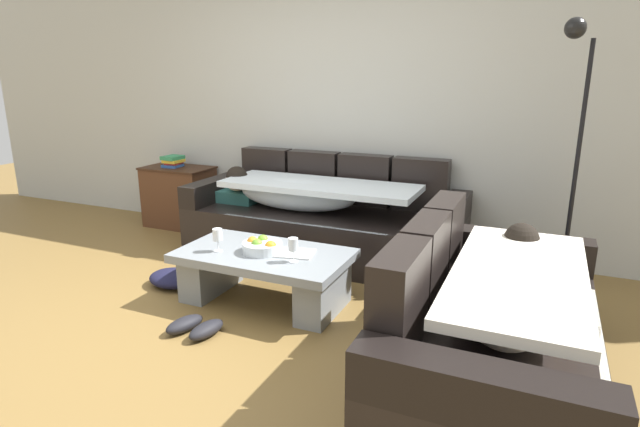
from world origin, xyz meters
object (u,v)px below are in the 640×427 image
coffee_table (264,270)px  wine_glass_near_right (293,245)px  crumpled_garment (174,278)px  book_stack_on_cabinet (173,161)px  fruit_bowl (262,246)px  open_magazine (293,253)px  floor_lamp (571,144)px  pair_of_shoes (195,327)px  couch_near_window (493,332)px  wine_glass_near_left (218,236)px  couch_along_wall (320,219)px  side_cabinet (179,197)px

coffee_table → wine_glass_near_right: size_ratio=7.23×
wine_glass_near_right → crumpled_garment: size_ratio=0.42×
coffee_table → book_stack_on_cabinet: book_stack_on_cabinet is taller
fruit_bowl → crumpled_garment: 0.86m
wine_glass_near_right → open_magazine: (-0.07, 0.14, -0.11)m
floor_lamp → coffee_table: bearing=-150.9°
fruit_bowl → open_magazine: (0.22, 0.05, -0.04)m
wine_glass_near_right → pair_of_shoes: bearing=-131.9°
couch_near_window → wine_glass_near_left: 1.93m
couch_along_wall → fruit_bowl: bearing=-88.0°
wine_glass_near_right → wine_glass_near_left: bearing=-177.2°
coffee_table → floor_lamp: 2.34m
open_magazine → floor_lamp: bearing=19.9°
coffee_table → fruit_bowl: (-0.01, -0.01, 0.18)m
couch_near_window → coffee_table: bearing=73.7°
fruit_bowl → couch_near_window: bearing=-16.0°
couch_along_wall → wine_glass_near_left: bearing=-101.8°
couch_along_wall → crumpled_garment: 1.36m
book_stack_on_cabinet → crumpled_garment: size_ratio=0.53×
couch_near_window → book_stack_on_cabinet: couch_near_window is taller
open_magazine → side_cabinet: (-2.00, 1.25, -0.06)m
wine_glass_near_right → floor_lamp: bearing=35.5°
book_stack_on_cabinet → pair_of_shoes: bearing=-48.5°
wine_glass_near_left → book_stack_on_cabinet: bearing=137.4°
wine_glass_near_right → side_cabinet: (-2.07, 1.39, -0.17)m
couch_along_wall → open_magazine: couch_along_wall is taller
book_stack_on_cabinet → wine_glass_near_right: bearing=-33.3°
pair_of_shoes → crumpled_garment: (-0.63, 0.56, 0.01)m
couch_along_wall → floor_lamp: floor_lamp is taller
fruit_bowl → book_stack_on_cabinet: size_ratio=1.33×
side_cabinet → fruit_bowl: bearing=-36.2°
couch_along_wall → coffee_table: (0.05, -1.07, -0.09)m
couch_near_window → wine_glass_near_right: couch_near_window is taller
wine_glass_near_right → crumpled_garment: bearing=176.9°
fruit_bowl → couch_along_wall: bearing=92.0°
couch_along_wall → side_cabinet: (-1.74, 0.23, -0.01)m
wine_glass_near_right → fruit_bowl: bearing=163.1°
couch_near_window → coffee_table: 1.67m
open_magazine → book_stack_on_cabinet: size_ratio=1.33×
open_magazine → couch_near_window: bearing=-31.4°
couch_near_window → book_stack_on_cabinet: (-3.43, 1.76, 0.37)m
crumpled_garment → wine_glass_near_left: bearing=-9.9°
fruit_bowl → crumpled_garment: (-0.78, -0.03, -0.36)m
book_stack_on_cabinet → floor_lamp: (3.73, -0.24, 0.41)m
coffee_table → wine_glass_near_right: (0.28, -0.10, 0.26)m
open_magazine → fruit_bowl: bearing=-177.1°
coffee_table → floor_lamp: size_ratio=0.62×
couch_near_window → pair_of_shoes: 1.79m
open_magazine → crumpled_garment: open_magazine is taller
wine_glass_near_left → side_cabinet: side_cabinet is taller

